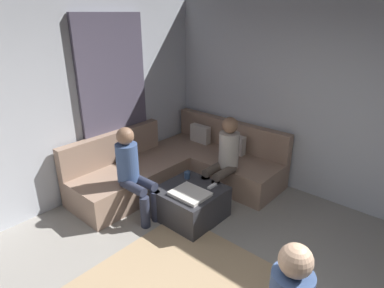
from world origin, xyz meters
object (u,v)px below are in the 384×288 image
(ottoman, at_px, (190,203))
(person_on_couch_side, at_px, (133,170))
(sectional_couch, at_px, (181,166))
(game_remote, at_px, (212,186))
(person_on_couch_back, at_px, (225,157))
(coffee_mug, at_px, (187,175))

(ottoman, bearing_deg, person_on_couch_side, -143.12)
(sectional_couch, bearing_deg, game_remote, -22.43)
(sectional_couch, xyz_separation_m, person_on_couch_back, (0.78, 0.06, 0.38))
(coffee_mug, bearing_deg, person_on_couch_side, -120.51)
(coffee_mug, bearing_deg, sectional_couch, 140.88)
(person_on_couch_back, height_order, person_on_couch_side, same)
(sectional_couch, xyz_separation_m, person_on_couch_side, (0.15, -1.04, 0.38))
(coffee_mug, height_order, person_on_couch_back, person_on_couch_back)
(person_on_couch_back, bearing_deg, game_remote, 107.07)
(sectional_couch, relative_size, game_remote, 17.00)
(coffee_mug, xyz_separation_m, game_remote, (0.40, 0.04, -0.04))
(game_remote, bearing_deg, person_on_couch_side, -139.26)
(game_remote, height_order, person_on_couch_back, person_on_couch_back)
(ottoman, bearing_deg, sectional_couch, 140.83)
(game_remote, bearing_deg, person_on_couch_back, 107.07)
(sectional_couch, relative_size, person_on_couch_back, 2.12)
(coffee_mug, xyz_separation_m, person_on_couch_back, (0.27, 0.47, 0.19))
(ottoman, bearing_deg, coffee_mug, 140.71)
(person_on_couch_side, bearing_deg, game_remote, 130.74)
(sectional_couch, height_order, person_on_couch_back, person_on_couch_back)
(sectional_couch, xyz_separation_m, coffee_mug, (0.51, -0.42, 0.19))
(game_remote, bearing_deg, ottoman, -129.29)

